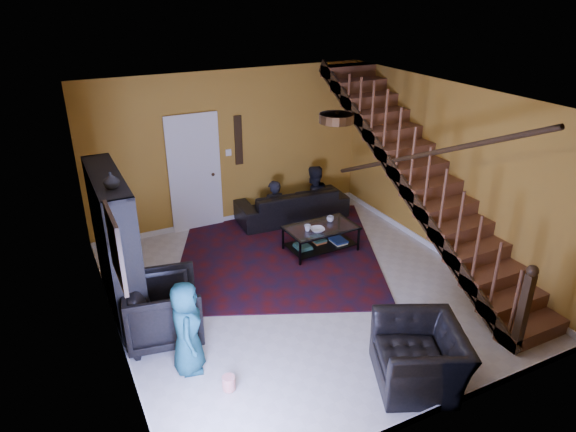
# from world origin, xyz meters

# --- Properties ---
(floor) EXTENTS (5.50, 5.50, 0.00)m
(floor) POSITION_xyz_m (0.00, 0.00, 0.00)
(floor) COLOR beige
(floor) RESTS_ON ground
(room) EXTENTS (5.50, 5.50, 5.50)m
(room) POSITION_xyz_m (-1.33, 1.33, 0.05)
(room) COLOR #AD7B26
(room) RESTS_ON ground
(staircase) EXTENTS (0.95, 5.02, 3.18)m
(staircase) POSITION_xyz_m (2.12, -0.00, 1.40)
(staircase) COLOR brown
(staircase) RESTS_ON floor
(bookshelf) EXTENTS (0.35, 1.80, 2.00)m
(bookshelf) POSITION_xyz_m (-2.40, 0.60, 0.96)
(bookshelf) COLOR black
(bookshelf) RESTS_ON floor
(door) EXTENTS (0.82, 0.05, 2.05)m
(door) POSITION_xyz_m (-0.70, 2.73, 1.02)
(door) COLOR silver
(door) RESTS_ON floor
(framed_picture) EXTENTS (0.04, 0.74, 0.74)m
(framed_picture) POSITION_xyz_m (-2.57, -0.90, 1.75)
(framed_picture) COLOR maroon
(framed_picture) RESTS_ON room
(wall_hanging) EXTENTS (0.14, 0.03, 0.90)m
(wall_hanging) POSITION_xyz_m (0.15, 2.73, 1.55)
(wall_hanging) COLOR black
(wall_hanging) RESTS_ON room
(ceiling_fixture) EXTENTS (0.40, 0.40, 0.10)m
(ceiling_fixture) POSITION_xyz_m (0.00, -0.80, 2.74)
(ceiling_fixture) COLOR #3F2814
(ceiling_fixture) RESTS_ON room
(rug) EXTENTS (4.39, 4.63, 0.02)m
(rug) POSITION_xyz_m (0.22, 1.24, 0.01)
(rug) COLOR #3F0B0C
(rug) RESTS_ON floor
(sofa) EXTENTS (2.12, 0.93, 0.60)m
(sofa) POSITION_xyz_m (1.01, 2.30, 0.30)
(sofa) COLOR black
(sofa) RESTS_ON floor
(armchair_left) EXTENTS (1.06, 1.04, 0.84)m
(armchair_left) POSITION_xyz_m (-2.05, -0.20, 0.42)
(armchair_left) COLOR black
(armchair_left) RESTS_ON floor
(armchair_right) EXTENTS (1.27, 1.34, 0.68)m
(armchair_right) POSITION_xyz_m (0.31, -2.25, 0.34)
(armchair_right) COLOR black
(armchair_right) RESTS_ON floor
(person_adult_a) EXTENTS (0.48, 0.33, 1.27)m
(person_adult_a) POSITION_xyz_m (0.66, 2.35, 0.18)
(person_adult_a) COLOR black
(person_adult_a) RESTS_ON sofa
(person_adult_b) EXTENTS (0.71, 0.56, 1.42)m
(person_adult_b) POSITION_xyz_m (1.50, 2.35, 0.26)
(person_adult_b) COLOR black
(person_adult_b) RESTS_ON sofa
(person_child) EXTENTS (0.50, 0.64, 1.16)m
(person_child) POSITION_xyz_m (-1.95, -0.92, 0.58)
(person_child) COLOR #194E62
(person_child) RESTS_ON armchair_left
(coffee_table) EXTENTS (1.19, 0.72, 0.44)m
(coffee_table) POSITION_xyz_m (0.87, 0.94, 0.25)
(coffee_table) COLOR black
(coffee_table) RESTS_ON floor
(cup_a) EXTENTS (0.15, 0.15, 0.09)m
(cup_a) POSITION_xyz_m (1.11, 1.05, 0.49)
(cup_a) COLOR #999999
(cup_a) RESTS_ON coffee_table
(cup_b) EXTENTS (0.12, 0.12, 0.10)m
(cup_b) POSITION_xyz_m (0.60, 0.91, 0.49)
(cup_b) COLOR #999999
(cup_b) RESTS_ON coffee_table
(bowl) EXTENTS (0.27, 0.27, 0.06)m
(bowl) POSITION_xyz_m (0.73, 0.82, 0.47)
(bowl) COLOR #999999
(bowl) RESTS_ON coffee_table
(vase) EXTENTS (0.18, 0.18, 0.19)m
(vase) POSITION_xyz_m (-2.41, 0.10, 2.10)
(vase) COLOR #999999
(vase) RESTS_ON bookshelf
(popcorn_bucket) EXTENTS (0.18, 0.18, 0.17)m
(popcorn_bucket) POSITION_xyz_m (-1.67, -1.45, 0.10)
(popcorn_bucket) COLOR red
(popcorn_bucket) RESTS_ON rug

